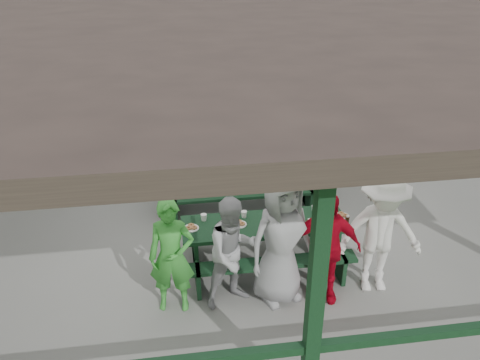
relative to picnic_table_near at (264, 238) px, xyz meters
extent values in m
plane|color=#2C4B17|center=(-0.03, 1.20, -0.57)|extent=(90.00, 90.00, 0.00)
cube|color=slate|center=(-0.03, 1.20, -0.52)|extent=(10.00, 8.00, 0.10)
cube|color=black|center=(-0.03, -2.60, 1.03)|extent=(0.15, 0.15, 3.00)
cube|color=black|center=(-4.83, 5.00, 1.03)|extent=(0.15, 0.15, 3.00)
cube|color=black|center=(-0.03, 5.00, 1.03)|extent=(0.15, 0.15, 3.00)
cube|color=black|center=(4.77, 5.00, 1.03)|extent=(0.15, 0.15, 3.00)
cube|color=black|center=(-2.43, 5.00, 0.43)|extent=(4.65, 0.10, 0.10)
cube|color=black|center=(2.37, 5.00, 0.43)|extent=(4.65, 0.10, 0.10)
cube|color=black|center=(-0.03, -2.60, 2.43)|extent=(9.80, 0.15, 0.20)
cube|color=black|center=(-0.03, 5.00, 2.43)|extent=(9.80, 0.15, 0.20)
cube|color=#312723|center=(-0.03, 1.20, 2.65)|extent=(10.60, 8.60, 0.24)
cube|color=black|center=(0.00, 0.00, 0.25)|extent=(2.44, 0.75, 0.06)
cube|color=black|center=(0.00, -0.56, -0.05)|extent=(2.44, 0.28, 0.05)
cube|color=black|center=(0.00, 0.55, -0.05)|extent=(2.44, 0.28, 0.05)
cube|color=black|center=(-1.04, 0.00, -0.10)|extent=(0.06, 0.70, 0.75)
cube|color=black|center=(1.04, 0.00, -0.10)|extent=(0.06, 0.70, 0.75)
cube|color=black|center=(-1.04, 0.00, -0.25)|extent=(0.06, 1.39, 0.45)
cube|color=black|center=(1.04, 0.00, -0.25)|extent=(0.06, 1.39, 0.45)
cube|color=black|center=(-0.09, 2.00, 0.25)|extent=(2.76, 0.75, 0.06)
cube|color=black|center=(-0.09, 1.44, -0.05)|extent=(2.76, 0.28, 0.05)
cube|color=black|center=(-0.09, 2.55, -0.05)|extent=(2.76, 0.28, 0.05)
cube|color=black|center=(-1.29, 2.00, -0.10)|extent=(0.06, 0.70, 0.75)
cube|color=black|center=(1.12, 2.00, -0.10)|extent=(0.06, 0.70, 0.75)
cube|color=black|center=(-1.29, 2.00, -0.25)|extent=(0.06, 1.39, 0.45)
cube|color=black|center=(1.12, 2.00, -0.25)|extent=(0.06, 1.39, 0.45)
cylinder|color=white|center=(-1.08, 0.00, 0.29)|extent=(0.22, 0.22, 0.01)
torus|color=#9E6438|center=(-1.12, -0.02, 0.31)|extent=(0.10, 0.10, 0.03)
torus|color=#9E6438|center=(-1.04, -0.02, 0.31)|extent=(0.10, 0.10, 0.03)
torus|color=#9E6438|center=(-1.08, 0.04, 0.31)|extent=(0.10, 0.10, 0.03)
cylinder|color=white|center=(-0.38, 0.00, 0.29)|extent=(0.22, 0.22, 0.01)
torus|color=#9E6438|center=(-0.42, -0.02, 0.31)|extent=(0.10, 0.10, 0.03)
torus|color=#9E6438|center=(-0.34, -0.02, 0.31)|extent=(0.10, 0.10, 0.03)
torus|color=#9E6438|center=(-0.38, 0.04, 0.31)|extent=(0.10, 0.10, 0.03)
cylinder|color=white|center=(0.38, 0.00, 0.29)|extent=(0.22, 0.22, 0.01)
torus|color=#9E6438|center=(0.34, -0.02, 0.31)|extent=(0.10, 0.10, 0.03)
torus|color=#9E6438|center=(0.42, -0.02, 0.31)|extent=(0.10, 0.10, 0.03)
torus|color=#9E6438|center=(0.38, 0.04, 0.31)|extent=(0.10, 0.10, 0.03)
cylinder|color=white|center=(1.18, 0.00, 0.29)|extent=(0.22, 0.22, 0.01)
torus|color=#9E6438|center=(1.14, -0.02, 0.31)|extent=(0.10, 0.10, 0.03)
torus|color=#9E6438|center=(1.22, -0.02, 0.31)|extent=(0.10, 0.10, 0.03)
torus|color=#9E6438|center=(1.18, 0.04, 0.31)|extent=(0.10, 0.10, 0.03)
cylinder|color=#381E0F|center=(0.19, -0.18, 0.33)|extent=(0.06, 0.06, 0.10)
cylinder|color=#381E0F|center=(0.61, -0.18, 0.33)|extent=(0.06, 0.06, 0.10)
cylinder|color=#381E0F|center=(0.76, -0.18, 0.33)|extent=(0.06, 0.06, 0.10)
cylinder|color=#381E0F|center=(1.20, -0.18, 0.33)|extent=(0.06, 0.06, 0.10)
cone|color=white|center=(-0.88, 0.20, 0.33)|extent=(0.09, 0.09, 0.10)
cone|color=white|center=(-0.28, 0.20, 0.33)|extent=(0.09, 0.09, 0.10)
cone|color=white|center=(0.33, 0.20, 0.33)|extent=(0.09, 0.09, 0.10)
cone|color=white|center=(0.81, 0.20, 0.33)|extent=(0.09, 0.09, 0.10)
imported|color=green|center=(-1.38, -0.75, 0.36)|extent=(0.65, 0.47, 1.66)
imported|color=#9C9C9F|center=(-0.57, -0.76, 0.34)|extent=(0.94, 0.83, 1.62)
imported|color=gray|center=(0.07, -0.75, 0.48)|extent=(1.08, 0.87, 1.90)
imported|color=#B10519|center=(0.65, -0.84, 0.36)|extent=(1.03, 0.57, 1.66)
imported|color=white|center=(1.45, -0.76, 0.45)|extent=(1.24, 0.79, 1.84)
cylinder|color=brown|center=(1.45, -0.76, 1.31)|extent=(0.35, 0.35, 0.02)
cylinder|color=brown|center=(1.45, -0.76, 1.37)|extent=(0.21, 0.21, 0.11)
imported|color=#82B5C9|center=(-0.22, 2.76, 0.35)|extent=(1.59, 0.77, 1.64)
imported|color=#385E92|center=(-1.45, 3.53, 0.33)|extent=(0.61, 0.42, 1.60)
imported|color=gray|center=(1.63, 2.93, 0.36)|extent=(0.85, 0.68, 1.66)
imported|color=silver|center=(1.24, 10.12, 0.19)|extent=(5.48, 2.54, 1.52)
cube|color=navy|center=(-2.29, 9.01, 0.30)|extent=(3.14, 1.75, 0.13)
cube|color=navy|center=(-2.35, 8.25, 0.57)|extent=(3.03, 0.30, 0.43)
cube|color=navy|center=(-2.23, 9.76, 0.57)|extent=(3.03, 0.30, 0.43)
cube|color=navy|center=(-3.80, 9.13, 0.57)|extent=(0.18, 1.52, 0.43)
cube|color=navy|center=(-0.78, 8.89, 0.57)|extent=(0.18, 1.52, 0.43)
cylinder|color=black|center=(-3.33, 8.27, -0.16)|extent=(0.84, 0.26, 0.82)
cylinder|color=yellow|center=(-3.33, 8.27, -0.16)|extent=(0.32, 0.26, 0.30)
cylinder|color=black|center=(-3.20, 9.89, -0.16)|extent=(0.84, 0.26, 0.82)
cylinder|color=yellow|center=(-3.20, 9.89, -0.16)|extent=(0.32, 0.26, 0.30)
cylinder|color=black|center=(-1.38, 8.12, -0.16)|extent=(0.84, 0.26, 0.82)
cylinder|color=yellow|center=(-1.38, 8.12, -0.16)|extent=(0.32, 0.26, 0.30)
cylinder|color=black|center=(-1.25, 9.74, -0.16)|extent=(0.84, 0.26, 0.82)
cylinder|color=yellow|center=(-1.25, 9.74, -0.16)|extent=(0.32, 0.26, 0.30)
cube|color=navy|center=(-0.24, 8.85, 0.19)|extent=(1.09, 0.17, 0.09)
cone|color=#F2590C|center=(-3.86, 9.13, 0.68)|extent=(0.06, 0.43, 0.43)
cylinder|color=#342414|center=(-5.27, 14.03, 0.78)|extent=(0.36, 0.36, 2.71)
cylinder|color=#342414|center=(-2.83, 16.70, 1.01)|extent=(0.36, 0.36, 3.16)
cylinder|color=#342414|center=(5.74, 17.77, 0.76)|extent=(0.36, 0.36, 2.66)
cylinder|color=#342414|center=(9.10, 15.61, 0.77)|extent=(0.36, 0.36, 2.69)
cylinder|color=#342414|center=(10.19, 15.34, 0.77)|extent=(0.36, 0.36, 2.67)
camera|label=1|loc=(-1.29, -6.21, 4.29)|focal=38.00mm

